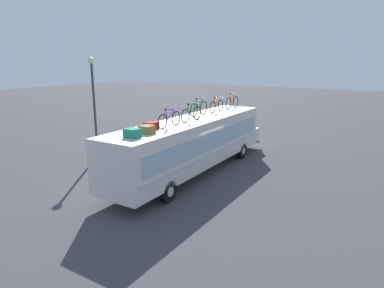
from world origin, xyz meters
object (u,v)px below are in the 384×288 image
bus (194,142)px  luggage_bag_1 (132,133)px  luggage_bag_2 (147,129)px  rooftop_bicycle_1 (169,119)px  street_lamp (94,94)px  rooftop_bicycle_2 (191,114)px  luggage_bag_3 (151,125)px  rooftop_bicycle_3 (199,108)px  rooftop_bicycle_4 (217,106)px  rooftop_bicycle_5 (232,102)px

bus → luggage_bag_1: (-4.90, -0.20, 1.37)m
luggage_bag_1 → luggage_bag_2: 0.88m
luggage_bag_1 → rooftop_bicycle_1: bearing=-0.9°
luggage_bag_2 → street_lamp: (3.66, 7.03, 0.76)m
rooftop_bicycle_2 → bus: bearing=21.1°
luggage_bag_3 → rooftop_bicycle_3: 4.19m
luggage_bag_1 → rooftop_bicycle_1: 2.42m
rooftop_bicycle_3 → rooftop_bicycle_4: 1.64m
luggage_bag_2 → street_lamp: bearing=62.5°
rooftop_bicycle_2 → rooftop_bicycle_5: 5.17m
luggage_bag_3 → rooftop_bicycle_4: size_ratio=0.32×
rooftop_bicycle_2 → street_lamp: bearing=87.0°
rooftop_bicycle_1 → rooftop_bicycle_3: 3.53m
luggage_bag_3 → rooftop_bicycle_2: size_ratio=0.30×
rooftop_bicycle_1 → rooftop_bicycle_5: rooftop_bicycle_5 is taller
luggage_bag_1 → rooftop_bicycle_2: bearing=-1.2°
rooftop_bicycle_1 → luggage_bag_3: bearing=145.4°
rooftop_bicycle_2 → rooftop_bicycle_3: (1.73, 0.60, 0.02)m
rooftop_bicycle_1 → luggage_bag_1: bearing=179.1°
luggage_bag_2 → luggage_bag_3: 0.95m
luggage_bag_3 → rooftop_bicycle_4: 5.81m
rooftop_bicycle_1 → street_lamp: street_lamp is taller
bus → rooftop_bicycle_4: size_ratio=7.81×
street_lamp → rooftop_bicycle_5: bearing=-55.0°
bus → luggage_bag_3: 3.46m
bus → rooftop_bicycle_5: bearing=-0.3°
rooftop_bicycle_4 → rooftop_bicycle_5: 1.81m
rooftop_bicycle_4 → bus: bearing=-177.8°
rooftop_bicycle_1 → rooftop_bicycle_3: rooftop_bicycle_3 is taller
rooftop_bicycle_2 → rooftop_bicycle_3: size_ratio=1.02×
luggage_bag_2 → rooftop_bicycle_5: (8.45, 0.17, 0.24)m
luggage_bag_2 → rooftop_bicycle_3: size_ratio=0.31×
luggage_bag_3 → rooftop_bicycle_2: bearing=-12.1°
luggage_bag_3 → rooftop_bicycle_4: (5.80, -0.14, 0.22)m
luggage_bag_1 → luggage_bag_3: luggage_bag_1 is taller
luggage_bag_2 → luggage_bag_3: luggage_bag_2 is taller
luggage_bag_3 → rooftop_bicycle_3: size_ratio=0.30×
luggage_bag_3 → rooftop_bicycle_3: bearing=1.0°
bus → street_lamp: 7.16m
luggage_bag_2 → street_lamp: 7.96m
street_lamp → luggage_bag_3: bearing=-113.2°
rooftop_bicycle_2 → rooftop_bicycle_5: size_ratio=1.00×
rooftop_bicycle_2 → rooftop_bicycle_5: bearing=2.8°
bus → rooftop_bicycle_1: (-2.49, -0.23, 1.56)m
luggage_bag_2 → luggage_bag_1: bearing=179.7°
rooftop_bicycle_1 → rooftop_bicycle_2: (1.76, -0.05, 0.01)m
luggage_bag_2 → rooftop_bicycle_2: bearing=-1.4°
rooftop_bicycle_4 → street_lamp: bearing=113.9°
rooftop_bicycle_3 → street_lamp: bearing=101.8°
luggage_bag_2 → rooftop_bicycle_4: bearing=2.6°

